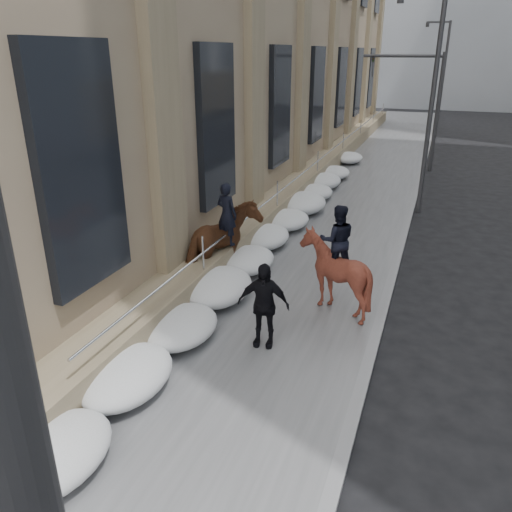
{
  "coord_description": "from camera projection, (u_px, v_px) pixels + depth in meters",
  "views": [
    {
      "loc": [
        3.45,
        -6.38,
        6.02
      ],
      "look_at": [
        -0.19,
        3.48,
        1.7
      ],
      "focal_mm": 35.0,
      "sensor_mm": 36.0,
      "label": 1
    }
  ],
  "objects": [
    {
      "name": "traffic_signal",
      "position": [
        421.0,
        93.0,
        25.83
      ],
      "size": [
        4.1,
        0.22,
        6.0
      ],
      "color": "#2D2D30",
      "rests_on": "ground"
    },
    {
      "name": "pedestrian",
      "position": [
        263.0,
        305.0,
        10.52
      ],
      "size": [
        1.16,
        0.61,
        1.89
      ],
      "primitive_type": "imported",
      "rotation": [
        0.0,
        0.0,
        0.14
      ],
      "color": "black",
      "rests_on": "sidewalk"
    },
    {
      "name": "ground",
      "position": [
        199.0,
        414.0,
        8.93
      ],
      "size": [
        140.0,
        140.0,
        0.0
      ],
      "primitive_type": "plane",
      "color": "black",
      "rests_on": "ground"
    },
    {
      "name": "bg_building_far",
      "position": [
        387.0,
        20.0,
        69.5
      ],
      "size": [
        24.0,
        12.0,
        20.0
      ],
      "primitive_type": "cube",
      "color": "gray",
      "rests_on": "ground"
    },
    {
      "name": "snow_bank",
      "position": [
        270.0,
        235.0,
        16.24
      ],
      "size": [
        1.7,
        18.1,
        0.76
      ],
      "color": "white",
      "rests_on": "sidewalk"
    },
    {
      "name": "mounted_horse_left",
      "position": [
        223.0,
        241.0,
        13.65
      ],
      "size": [
        1.7,
        2.63,
        2.69
      ],
      "rotation": [
        0.0,
        0.0,
        2.88
      ],
      "color": "#4C2A17",
      "rests_on": "sidewalk"
    },
    {
      "name": "curb",
      "position": [
        402.0,
        243.0,
        16.74
      ],
      "size": [
        0.24,
        80.0,
        0.12
      ],
      "primitive_type": "cube",
      "color": "slate",
      "rests_on": "ground"
    },
    {
      "name": "streetlight_far",
      "position": [
        441.0,
        73.0,
        35.8
      ],
      "size": [
        1.71,
        0.24,
        8.0
      ],
      "color": "#2D2D30",
      "rests_on": "ground"
    },
    {
      "name": "streetlight_mid",
      "position": [
        429.0,
        93.0,
        18.45
      ],
      "size": [
        1.71,
        0.24,
        8.0
      ],
      "color": "#2D2D30",
      "rests_on": "ground"
    },
    {
      "name": "sidewalk",
      "position": [
        325.0,
        234.0,
        17.58
      ],
      "size": [
        5.0,
        80.0,
        0.12
      ],
      "primitive_type": "cube",
      "color": "#515154",
      "rests_on": "ground"
    },
    {
      "name": "mounted_horse_right",
      "position": [
        334.0,
        268.0,
        11.96
      ],
      "size": [
        2.06,
        2.18,
        2.63
      ],
      "rotation": [
        0.0,
        0.0,
        3.49
      ],
      "color": "#4F2016",
      "rests_on": "sidewalk"
    }
  ]
}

